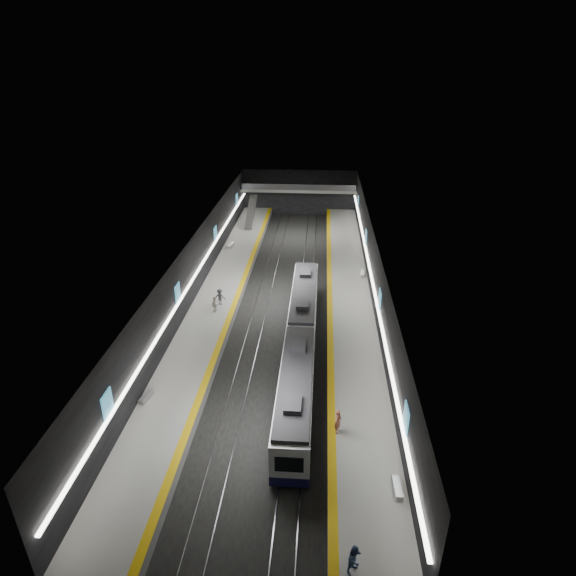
# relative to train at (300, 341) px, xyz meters

# --- Properties ---
(ground) EXTENTS (70.00, 70.00, 0.00)m
(ground) POSITION_rel_train_xyz_m (-2.50, 12.19, -2.20)
(ground) COLOR black
(ground) RESTS_ON ground
(ceiling) EXTENTS (20.00, 70.00, 0.04)m
(ceiling) POSITION_rel_train_xyz_m (-2.50, 12.19, 5.80)
(ceiling) COLOR beige
(ceiling) RESTS_ON wall_left
(wall_left) EXTENTS (0.04, 70.00, 8.00)m
(wall_left) POSITION_rel_train_xyz_m (-12.50, 12.19, 1.80)
(wall_left) COLOR black
(wall_left) RESTS_ON ground
(wall_right) EXTENTS (0.04, 70.00, 8.00)m
(wall_right) POSITION_rel_train_xyz_m (7.50, 12.19, 1.80)
(wall_right) COLOR black
(wall_right) RESTS_ON ground
(wall_back) EXTENTS (20.00, 0.04, 8.00)m
(wall_back) POSITION_rel_train_xyz_m (-2.50, 47.19, 1.80)
(wall_back) COLOR black
(wall_back) RESTS_ON ground
(wall_front) EXTENTS (20.00, 0.04, 8.00)m
(wall_front) POSITION_rel_train_xyz_m (-2.50, -22.81, 1.80)
(wall_front) COLOR black
(wall_front) RESTS_ON ground
(platform_left) EXTENTS (5.00, 70.00, 1.00)m
(platform_left) POSITION_rel_train_xyz_m (-10.00, 12.19, -1.70)
(platform_left) COLOR slate
(platform_left) RESTS_ON ground
(tile_surface_left) EXTENTS (5.00, 70.00, 0.02)m
(tile_surface_left) POSITION_rel_train_xyz_m (-10.00, 12.19, -1.19)
(tile_surface_left) COLOR #9D9C98
(tile_surface_left) RESTS_ON platform_left
(tactile_strip_left) EXTENTS (0.60, 70.00, 0.02)m
(tactile_strip_left) POSITION_rel_train_xyz_m (-7.80, 12.19, -1.18)
(tactile_strip_left) COLOR #DDAE0B
(tactile_strip_left) RESTS_ON platform_left
(platform_right) EXTENTS (5.00, 70.00, 1.00)m
(platform_right) POSITION_rel_train_xyz_m (5.00, 12.19, -1.70)
(platform_right) COLOR slate
(platform_right) RESTS_ON ground
(tile_surface_right) EXTENTS (5.00, 70.00, 0.02)m
(tile_surface_right) POSITION_rel_train_xyz_m (5.00, 12.19, -1.19)
(tile_surface_right) COLOR #9D9C98
(tile_surface_right) RESTS_ON platform_right
(tactile_strip_right) EXTENTS (0.60, 70.00, 0.02)m
(tactile_strip_right) POSITION_rel_train_xyz_m (2.80, 12.19, -1.18)
(tactile_strip_right) COLOR #DDAE0B
(tactile_strip_right) RESTS_ON platform_right
(rails) EXTENTS (6.52, 70.00, 0.12)m
(rails) POSITION_rel_train_xyz_m (-2.50, 12.19, -2.14)
(rails) COLOR gray
(rails) RESTS_ON ground
(train) EXTENTS (2.69, 30.04, 3.60)m
(train) POSITION_rel_train_xyz_m (0.00, 0.00, 0.00)
(train) COLOR #13113E
(train) RESTS_ON ground
(ad_posters) EXTENTS (19.94, 53.50, 2.20)m
(ad_posters) POSITION_rel_train_xyz_m (-2.50, 13.19, 2.30)
(ad_posters) COLOR #45A4D1
(ad_posters) RESTS_ON wall_left
(cove_light_left) EXTENTS (0.25, 68.60, 0.12)m
(cove_light_left) POSITION_rel_train_xyz_m (-12.30, 12.19, 1.60)
(cove_light_left) COLOR white
(cove_light_left) RESTS_ON wall_left
(cove_light_right) EXTENTS (0.25, 68.60, 0.12)m
(cove_light_right) POSITION_rel_train_xyz_m (7.30, 12.19, 1.60)
(cove_light_right) COLOR white
(cove_light_right) RESTS_ON wall_right
(mezzanine_bridge) EXTENTS (20.00, 3.00, 1.50)m
(mezzanine_bridge) POSITION_rel_train_xyz_m (-2.50, 45.12, 2.84)
(mezzanine_bridge) COLOR gray
(mezzanine_bridge) RESTS_ON wall_left
(escalator) EXTENTS (1.20, 7.50, 3.92)m
(escalator) POSITION_rel_train_xyz_m (-10.00, 38.19, 0.70)
(escalator) COLOR #99999E
(escalator) RESTS_ON platform_left
(bench_left_near) EXTENTS (0.80, 1.71, 0.40)m
(bench_left_near) POSITION_rel_train_xyz_m (-12.00, -7.63, -0.99)
(bench_left_near) COLOR #99999E
(bench_left_near) RESTS_ON platform_left
(bench_left_far) EXTENTS (0.84, 2.06, 0.49)m
(bench_left_far) POSITION_rel_train_xyz_m (-11.36, 26.81, -0.95)
(bench_left_far) COLOR #99999E
(bench_left_far) RESTS_ON platform_left
(bench_right_near) EXTENTS (0.53, 1.76, 0.43)m
(bench_right_near) POSITION_rel_train_xyz_m (6.87, -15.34, -0.98)
(bench_right_near) COLOR #99999E
(bench_right_near) RESTS_ON platform_right
(bench_right_far) EXTENTS (0.72, 1.82, 0.43)m
(bench_right_far) POSITION_rel_train_xyz_m (7.00, 18.10, -0.98)
(bench_right_far) COLOR #99999E
(bench_right_far) RESTS_ON platform_right
(passenger_right_a) EXTENTS (0.68, 0.83, 1.95)m
(passenger_right_a) POSITION_rel_train_xyz_m (3.22, -10.31, -0.22)
(passenger_right_a) COLOR #AC5D40
(passenger_right_a) RESTS_ON platform_right
(passenger_right_b) EXTENTS (1.11, 1.13, 1.83)m
(passenger_right_b) POSITION_rel_train_xyz_m (3.89, -20.81, -0.28)
(passenger_right_b) COLOR #466497
(passenger_right_b) RESTS_ON platform_right
(passenger_left_a) EXTENTS (0.76, 1.14, 1.79)m
(passenger_left_a) POSITION_rel_train_xyz_m (-9.55, 7.29, -0.30)
(passenger_left_a) COLOR silver
(passenger_left_a) RESTS_ON platform_left
(passenger_left_b) EXTENTS (1.27, 0.82, 1.86)m
(passenger_left_b) POSITION_rel_train_xyz_m (-9.31, 9.01, -0.27)
(passenger_left_b) COLOR #414047
(passenger_left_b) RESTS_ON platform_left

